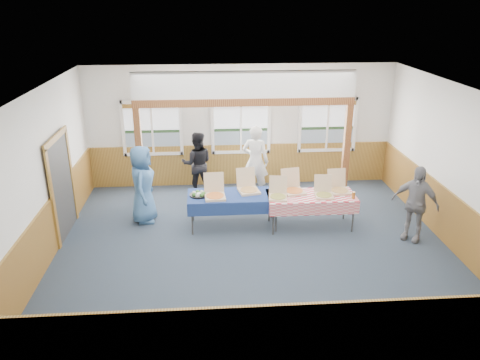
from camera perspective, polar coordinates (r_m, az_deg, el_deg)
name	(u,v)px	position (r m, az deg, el deg)	size (l,w,h in m)	color
floor	(253,246)	(9.68, 1.65, -8.00)	(8.00, 8.00, 0.00)	#25333D
ceiling	(255,90)	(8.58, 1.88, 10.96)	(8.00, 8.00, 0.00)	white
wall_back	(241,126)	(12.33, 0.10, 6.59)	(8.00, 8.00, 0.00)	silver
wall_front	(283,272)	(5.89, 5.28, -11.09)	(8.00, 8.00, 0.00)	silver
wall_left	(42,178)	(9.49, -23.04, 0.21)	(8.00, 8.00, 0.00)	silver
wall_right	(455,168)	(10.21, 24.70, 1.39)	(8.00, 8.00, 0.00)	silver
wainscot_back	(241,164)	(12.62, 0.10, 1.94)	(7.98, 0.05, 1.10)	brown
wainscot_front	(280,339)	(6.53, 4.92, -18.77)	(7.98, 0.05, 1.10)	brown
wainscot_left	(51,228)	(9.88, -22.03, -5.47)	(0.05, 6.98, 1.10)	brown
wainscot_right	(445,215)	(10.57, 23.71, -3.96)	(0.05, 6.98, 1.10)	brown
cased_opening	(61,187)	(10.46, -20.94, -0.82)	(0.06, 1.30, 2.10)	#333333
window_left	(152,125)	(12.32, -10.69, 6.58)	(1.56, 0.10, 1.46)	white
window_mid	(241,124)	(12.27, 0.11, 6.89)	(1.56, 0.10, 1.46)	white
window_right	(328,122)	(12.65, 10.64, 6.97)	(1.56, 0.10, 1.46)	white
post_left	(140,157)	(11.38, -12.11, 2.72)	(0.15, 0.15, 2.40)	#5B2814
post_right	(346,153)	(11.76, 12.80, 3.28)	(0.15, 0.15, 2.40)	#5B2814
cross_beam	(245,102)	(10.96, 0.57, 9.49)	(5.15, 0.18, 0.18)	#5B2814
table_left	(233,197)	(10.17, -0.82, -2.07)	(2.15, 1.58, 0.76)	#333333
table_right	(311,197)	(10.27, 8.66, -2.10)	(1.93, 0.89, 0.76)	#333333
pizza_box_a	(215,194)	(10.01, -3.09, -1.74)	(0.46, 0.55, 0.47)	#D2B38C
pizza_box_b	(248,188)	(10.29, 1.02, -1.03)	(0.52, 0.60, 0.47)	#D2B38C
pizza_box_c	(278,195)	(9.99, 4.65, -1.84)	(0.44, 0.52, 0.42)	#D2B38C
pizza_box_d	(293,189)	(10.32, 6.53, -1.11)	(0.52, 0.60, 0.47)	#D2B38C
pizza_box_e	(324,193)	(10.21, 10.18, -1.61)	(0.41, 0.49, 0.41)	#D2B38C
pizza_box_f	(339,189)	(10.50, 11.98, -1.05)	(0.45, 0.53, 0.45)	#D2B38C
veggie_tray	(199,194)	(10.12, -5.06, -1.75)	(0.40, 0.40, 0.09)	black
drink_glass	(353,195)	(10.21, 13.66, -1.81)	(0.07, 0.07, 0.15)	#A25A1B
woman_white	(255,161)	(11.74, 1.89, 2.32)	(0.67, 0.44, 1.84)	silver
woman_black	(197,164)	(11.91, -5.24, 2.01)	(0.79, 0.62, 1.64)	black
man_blue	(143,184)	(10.58, -11.79, -0.52)	(0.87, 0.56, 1.77)	#3E6A9C
person_grey	(415,203)	(10.24, 20.56, -2.69)	(0.95, 0.40, 1.62)	gray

